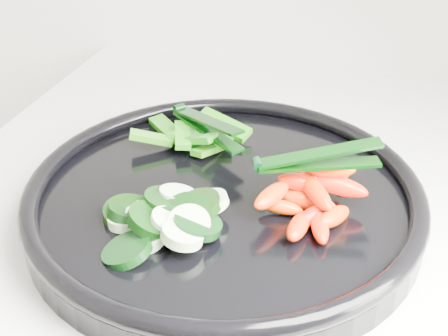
# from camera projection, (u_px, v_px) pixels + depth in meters

# --- Properties ---
(veggie_tray) EXTENTS (0.39, 0.39, 0.04)m
(veggie_tray) POSITION_uv_depth(u_px,v_px,m) (224.00, 199.00, 0.59)
(veggie_tray) COLOR black
(veggie_tray) RESTS_ON counter
(cucumber_pile) EXTENTS (0.13, 0.13, 0.04)m
(cucumber_pile) POSITION_uv_depth(u_px,v_px,m) (160.00, 217.00, 0.54)
(cucumber_pile) COLOR black
(cucumber_pile) RESTS_ON veggie_tray
(carrot_pile) EXTENTS (0.10, 0.15, 0.05)m
(carrot_pile) POSITION_uv_depth(u_px,v_px,m) (314.00, 192.00, 0.56)
(carrot_pile) COLOR #EF0D00
(carrot_pile) RESTS_ON veggie_tray
(pepper_pile) EXTENTS (0.12, 0.09, 0.04)m
(pepper_pile) POSITION_uv_depth(u_px,v_px,m) (196.00, 135.00, 0.67)
(pepper_pile) COLOR #226709
(pepper_pile) RESTS_ON veggie_tray
(tong_carrot) EXTENTS (0.11, 0.06, 0.02)m
(tong_carrot) POSITION_uv_depth(u_px,v_px,m) (315.00, 159.00, 0.55)
(tong_carrot) COLOR black
(tong_carrot) RESTS_ON carrot_pile
(tong_pepper) EXTENTS (0.10, 0.08, 0.02)m
(tong_pepper) POSITION_uv_depth(u_px,v_px,m) (205.00, 124.00, 0.65)
(tong_pepper) COLOR black
(tong_pepper) RESTS_ON pepper_pile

